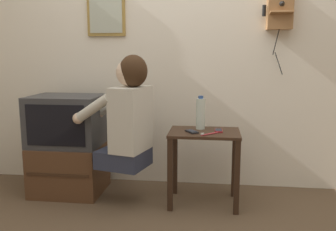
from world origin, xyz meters
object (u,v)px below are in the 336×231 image
television (67,120)px  water_bottle (201,113)px  cell_phone_spare (219,130)px  person (128,114)px  wall_phone_antique (280,8)px  cell_phone_held (192,132)px  toothbrush (208,134)px  framed_picture (106,15)px

television → water_bottle: bearing=-0.5°
cell_phone_spare → water_bottle: 0.20m
person → cell_phone_spare: 0.72m
wall_phone_antique → cell_phone_held: 1.27m
wall_phone_antique → cell_phone_spare: 1.15m
toothbrush → television: bearing=35.0°
framed_picture → cell_phone_held: bearing=-31.1°
person → cell_phone_held: (0.50, 0.04, -0.13)m
person → wall_phone_antique: bearing=-52.9°
person → television: person is taller
person → framed_picture: 1.01m
framed_picture → cell_phone_spare: bearing=-22.3°
framed_picture → cell_phone_spare: framed_picture is taller
cell_phone_held → water_bottle: water_bottle is taller
television → framed_picture: size_ratio=1.60×
cell_phone_held → water_bottle: (0.06, 0.14, 0.12)m
cell_phone_held → cell_phone_spare: size_ratio=1.09×
television → toothbrush: (1.20, -0.22, -0.03)m
person → television: 0.62m
cell_phone_held → toothbrush: 0.15m
television → wall_phone_antique: size_ratio=0.77×
person → cell_phone_held: size_ratio=6.42×
television → wall_phone_antique: (1.77, 0.29, 0.94)m
television → framed_picture: bearing=51.0°
person → cell_phone_spare: bearing=-66.0°
framed_picture → cell_phone_held: 1.33m
cell_phone_spare → person: bearing=-172.2°
water_bottle → toothbrush: size_ratio=2.07×
wall_phone_antique → toothbrush: bearing=-137.8°
framed_picture → television: bearing=-129.0°
cell_phone_held → toothbrush: (0.13, -0.07, 0.00)m
cell_phone_held → cell_phone_spare: bearing=-13.3°
wall_phone_antique → water_bottle: wall_phone_antique is taller
toothbrush → wall_phone_antique: bearing=-92.5°
wall_phone_antique → toothbrush: size_ratio=5.86×
framed_picture → cell_phone_spare: (1.01, -0.42, -0.94)m
framed_picture → cell_phone_held: (0.80, -0.49, -0.94)m
water_bottle → framed_picture: bearing=158.2°
person → toothbrush: (0.62, -0.03, -0.13)m
television → water_bottle: 1.14m
person → wall_phone_antique: (1.19, 0.48, 0.84)m
person → television: (-0.58, 0.19, -0.10)m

